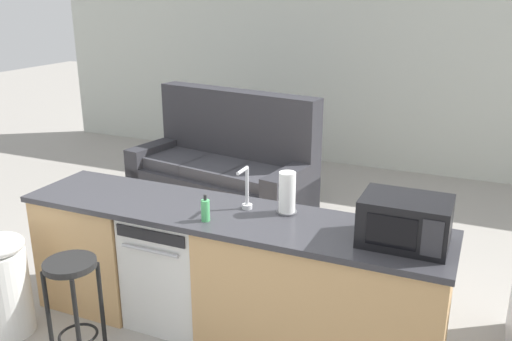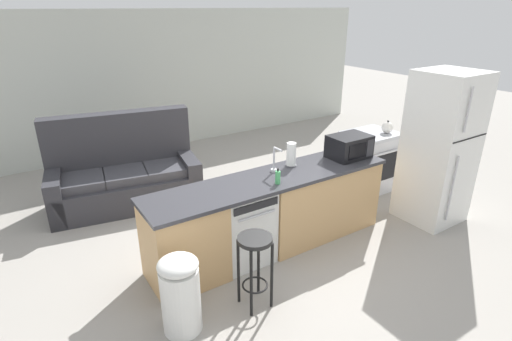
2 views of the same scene
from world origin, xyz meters
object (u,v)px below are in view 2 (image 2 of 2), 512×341
Objects in this scene: refrigerator at (440,149)px; paper_towel_roll at (291,155)px; bar_stool at (255,257)px; couch at (125,176)px; trash_bin at (180,293)px; dishwasher at (242,225)px; microwave at (349,146)px; stove_range at (369,161)px; soap_bottle at (278,177)px; kettle at (387,127)px.

paper_towel_roll is at bearing 158.84° from refrigerator.
couch is at bearing 97.61° from bar_stool.
trash_bin is at bearing 173.18° from bar_stool.
dishwasher is 1.68× the size of microwave.
stove_range is 1.22× the size of bar_stool.
trash_bin is (-2.55, -0.64, -0.66)m from microwave.
dishwasher is 0.93× the size of stove_range.
refrigerator is at bearing -39.33° from couch.
stove_range is 1.32m from microwave.
microwave is 2.84× the size of soap_bottle.
refrigerator reaches higher than soap_bottle.
soap_bottle is at bearing 40.61° from bar_stool.
microwave reaches higher than dishwasher.
microwave is 0.80m from paper_towel_roll.
bar_stool is (-1.07, -0.88, -0.50)m from paper_towel_roll.
bar_stool is (-2.89, -1.27, 0.08)m from stove_range.
microwave reaches higher than bar_stool.
couch is at bearing 113.91° from soap_bottle.
paper_towel_roll reaches higher than soap_bottle.
bar_stool is 0.72m from trash_bin.
refrigerator is 0.92× the size of couch.
microwave is 2.05m from bar_stool.
dishwasher is 0.79m from bar_stool.
paper_towel_roll is 0.38× the size of trash_bin.
bar_stool is at bearing -158.69° from microwave.
soap_bottle is 0.86× the size of kettle.
paper_towel_roll is (0.78, 0.16, 0.62)m from dishwasher.
couch is at bearing 107.52° from dishwasher.
paper_towel_roll is at bearing -167.86° from stove_range.
kettle is 0.10× the size of couch.
kettle is (1.21, 0.42, -0.05)m from microwave.
stove_range is 4.39× the size of kettle.
soap_bottle is at bearing -142.43° from paper_towel_roll.
microwave reaches higher than kettle.
couch is at bearing 126.27° from paper_towel_roll.
couch reaches higher than stove_range.
paper_towel_roll is 1.47m from bar_stool.
refrigerator is 4.27m from couch.
microwave is at bearing 21.31° from bar_stool.
refrigerator reaches higher than paper_towel_roll.
refrigerator is at bearing -90.01° from stove_range.
microwave is 0.68× the size of bar_stool.
dishwasher is 1.68m from microwave.
kettle is at bearing -36.68° from stove_range.
bar_stool is at bearing -139.39° from soap_bottle.
refrigerator is 1.18m from microwave.
soap_bottle is 2.49m from kettle.
stove_range is 3.16m from bar_stool.
paper_towel_roll is at bearing -53.73° from couch.
refrigerator is 6.89× the size of paper_towel_roll.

